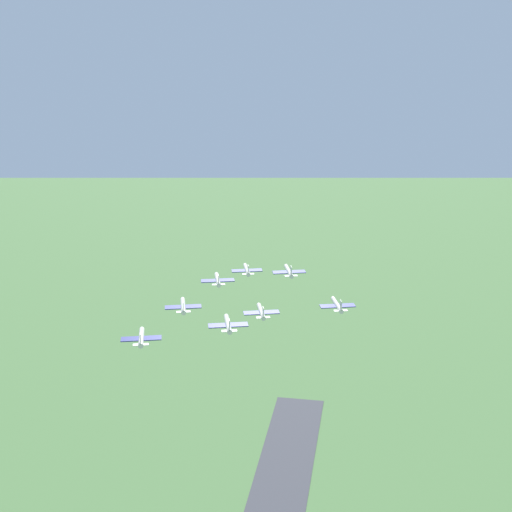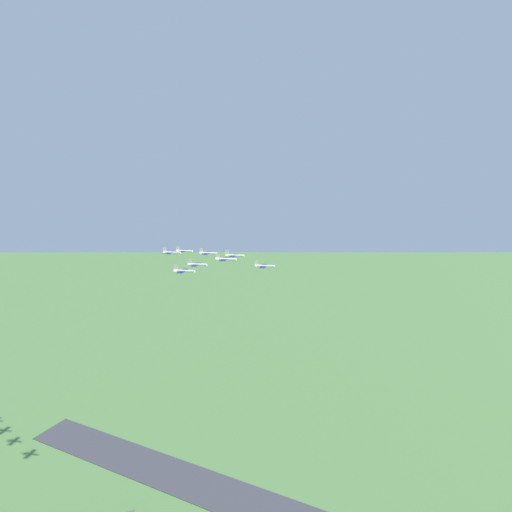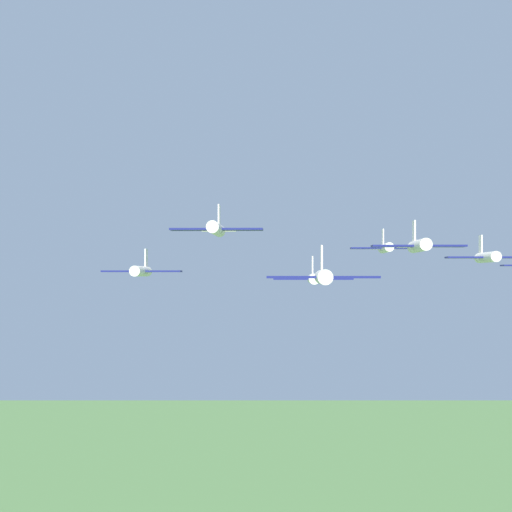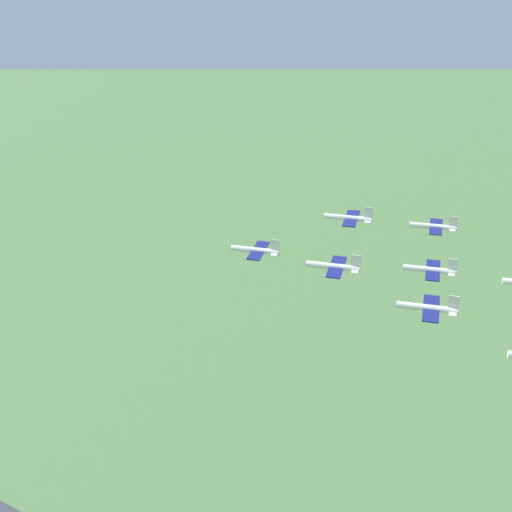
{
  "view_description": "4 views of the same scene",
  "coord_description": "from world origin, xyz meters",
  "px_view_note": "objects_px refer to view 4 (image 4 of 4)",
  "views": [
    {
      "loc": [
        183.9,
        -147.51,
        188.17
      ],
      "look_at": [
        42.66,
        -24.93,
        130.79
      ],
      "focal_mm": 50.0,
      "sensor_mm": 36.0,
      "label": 1
    },
    {
      "loc": [
        116.81,
        133.77,
        160.84
      ],
      "look_at": [
        42.72,
        -24.75,
        130.62
      ],
      "focal_mm": 28.0,
      "sensor_mm": 36.0,
      "label": 2
    },
    {
      "loc": [
        -22.76,
        19.55,
        125.84
      ],
      "look_at": [
        40.75,
        -20.17,
        127.28
      ],
      "focal_mm": 70.0,
      "sensor_mm": 36.0,
      "label": 3
    },
    {
      "loc": [
        -1.94,
        -137.89,
        179.86
      ],
      "look_at": [
        36.67,
        -29.82,
        127.01
      ],
      "focal_mm": 50.0,
      "sensor_mm": 36.0,
      "label": 4
    }
  ],
  "objects_px": {
    "jet_3": "(430,308)",
    "jet_4": "(432,270)",
    "jet_1": "(335,267)",
    "jet_5": "(435,226)",
    "jet_0": "(257,250)",
    "jet_2": "(350,218)"
  },
  "relations": [
    {
      "from": "jet_3",
      "to": "jet_4",
      "type": "xyz_separation_m",
      "value": [
        10.36,
        15.39,
        -2.32
      ]
    },
    {
      "from": "jet_0",
      "to": "jet_4",
      "type": "distance_m",
      "value": 31.55
    },
    {
      "from": "jet_0",
      "to": "jet_1",
      "type": "height_order",
      "value": "jet_1"
    },
    {
      "from": "jet_0",
      "to": "jet_3",
      "type": "distance_m",
      "value": 36.66
    },
    {
      "from": "jet_5",
      "to": "jet_0",
      "type": "bearing_deg",
      "value": 120.47
    },
    {
      "from": "jet_0",
      "to": "jet_1",
      "type": "relative_size",
      "value": 1.0
    },
    {
      "from": "jet_0",
      "to": "jet_5",
      "type": "xyz_separation_m",
      "value": [
        36.53,
        -2.22,
        0.57
      ]
    },
    {
      "from": "jet_0",
      "to": "jet_4",
      "type": "xyz_separation_m",
      "value": [
        26.17,
        -17.62,
        -0.27
      ]
    },
    {
      "from": "jet_5",
      "to": "jet_4",
      "type": "bearing_deg",
      "value": -180.0
    },
    {
      "from": "jet_3",
      "to": "jet_5",
      "type": "height_order",
      "value": "jet_3"
    },
    {
      "from": "jet_4",
      "to": "jet_5",
      "type": "distance_m",
      "value": 18.57
    },
    {
      "from": "jet_1",
      "to": "jet_3",
      "type": "distance_m",
      "value": 18.32
    },
    {
      "from": "jet_2",
      "to": "jet_4",
      "type": "bearing_deg",
      "value": -120.47
    },
    {
      "from": "jet_4",
      "to": "jet_5",
      "type": "bearing_deg",
      "value": 0.0
    },
    {
      "from": "jet_1",
      "to": "jet_5",
      "type": "height_order",
      "value": "jet_1"
    },
    {
      "from": "jet_1",
      "to": "jet_5",
      "type": "bearing_deg",
      "value": -29.54
    },
    {
      "from": "jet_2",
      "to": "jet_0",
      "type": "bearing_deg",
      "value": 120.47
    },
    {
      "from": "jet_3",
      "to": "jet_5",
      "type": "distance_m",
      "value": 37.14
    },
    {
      "from": "jet_4",
      "to": "jet_1",
      "type": "bearing_deg",
      "value": 120.47
    },
    {
      "from": "jet_1",
      "to": "jet_2",
      "type": "xyz_separation_m",
      "value": [
        10.36,
        15.39,
        1.55
      ]
    },
    {
      "from": "jet_2",
      "to": "jet_5",
      "type": "bearing_deg",
      "value": -59.53
    },
    {
      "from": "jet_1",
      "to": "jet_3",
      "type": "xyz_separation_m",
      "value": [
        7.9,
        -16.5,
        -0.77
      ]
    }
  ]
}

